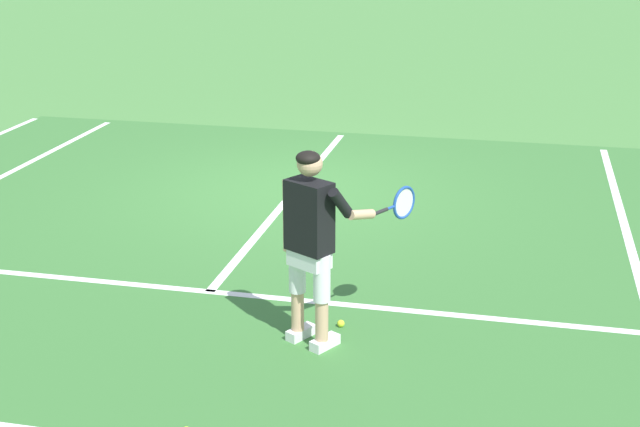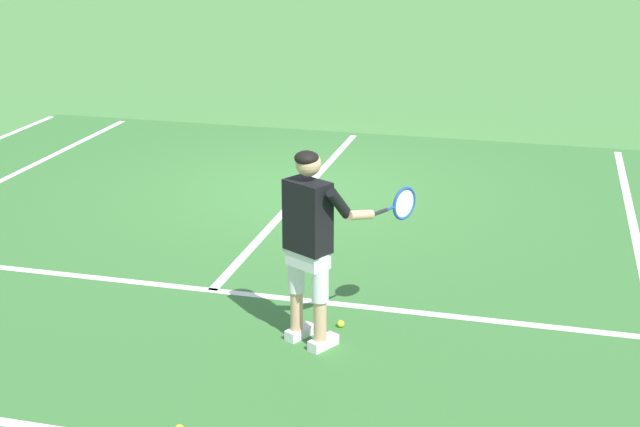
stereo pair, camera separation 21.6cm
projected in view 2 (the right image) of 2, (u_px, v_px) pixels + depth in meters
ground_plane at (304, 190)px, 11.82m from camera, size 80.00×80.00×0.00m
court_inner_surface at (271, 226)px, 10.49m from camera, size 10.98×9.39×0.00m
line_service at (212, 290)px, 8.75m from camera, size 8.23×0.10×0.01m
line_centre_service at (301, 194)px, 11.68m from camera, size 0.10×6.40×0.01m
tennis_player at (311, 235)px, 7.38m from camera, size 1.04×0.91×1.71m
tennis_ball_by_baseline at (341, 324)px, 7.98m from camera, size 0.07×0.07×0.07m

